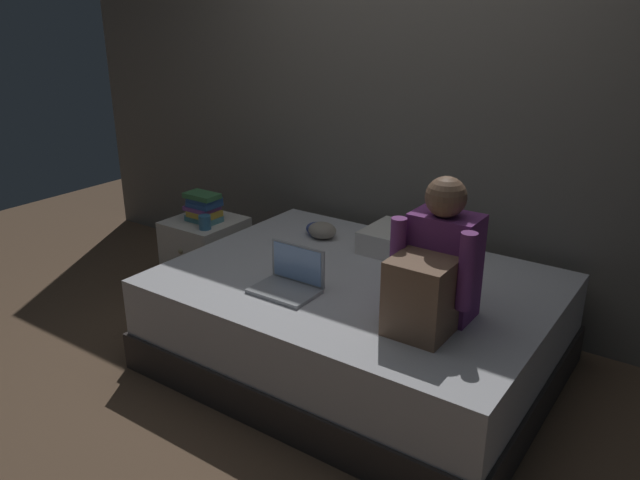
# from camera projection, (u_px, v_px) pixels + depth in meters

# --- Properties ---
(ground_plane) EXTENTS (8.00, 8.00, 0.00)m
(ground_plane) POSITION_uv_depth(u_px,v_px,m) (294.00, 377.00, 3.29)
(ground_plane) COLOR brown
(wall_back) EXTENTS (5.60, 0.10, 2.70)m
(wall_back) POSITION_uv_depth(u_px,v_px,m) (411.00, 93.00, 3.72)
(wall_back) COLOR slate
(wall_back) RESTS_ON ground_plane
(bed) EXTENTS (2.00, 1.50, 0.52)m
(bed) POSITION_uv_depth(u_px,v_px,m) (357.00, 322.00, 3.32)
(bed) COLOR #332D2B
(bed) RESTS_ON ground_plane
(nightstand) EXTENTS (0.44, 0.46, 0.52)m
(nightstand) POSITION_uv_depth(u_px,v_px,m) (207.00, 257.00, 4.15)
(nightstand) COLOR beige
(nightstand) RESTS_ON ground_plane
(person_sitting) EXTENTS (0.39, 0.44, 0.66)m
(person_sitting) POSITION_uv_depth(u_px,v_px,m) (435.00, 270.00, 2.70)
(person_sitting) COLOR #75337A
(person_sitting) RESTS_ON bed
(laptop) EXTENTS (0.32, 0.23, 0.22)m
(laptop) POSITION_uv_depth(u_px,v_px,m) (289.00, 280.00, 3.07)
(laptop) COLOR #9EA0A5
(laptop) RESTS_ON bed
(pillow) EXTENTS (0.56, 0.36, 0.13)m
(pillow) POSITION_uv_depth(u_px,v_px,m) (414.00, 244.00, 3.50)
(pillow) COLOR silver
(pillow) RESTS_ON bed
(book_stack) EXTENTS (0.22, 0.17, 0.19)m
(book_stack) POSITION_uv_depth(u_px,v_px,m) (204.00, 207.00, 4.00)
(book_stack) COLOR teal
(book_stack) RESTS_ON nightstand
(mug) EXTENTS (0.08, 0.08, 0.09)m
(mug) POSITION_uv_depth(u_px,v_px,m) (205.00, 222.00, 3.88)
(mug) COLOR teal
(mug) RESTS_ON nightstand
(clothes_pile) EXTENTS (0.22, 0.16, 0.10)m
(clothes_pile) POSITION_uv_depth(u_px,v_px,m) (320.00, 230.00, 3.77)
(clothes_pile) COLOR #3D4C8E
(clothes_pile) RESTS_ON bed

